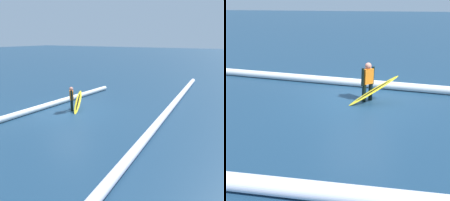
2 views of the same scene
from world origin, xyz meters
TOP-DOWN VIEW (x-y plane):
  - ground_plane at (0.00, 0.00)m, footprint 173.00×173.00m
  - surfer at (-0.27, 0.01)m, footprint 0.40×0.46m
  - surfboard at (-0.51, 0.27)m, footprint 1.68×1.02m
  - wave_crest_foreground at (2.32, -1.67)m, footprint 16.32×1.39m
  - wave_crest_midground at (-0.46, 5.10)m, footprint 24.35×1.91m

SIDE VIEW (x-z plane):
  - ground_plane at x=0.00m, z-range 0.00..0.00m
  - wave_crest_foreground at x=2.32m, z-range 0.00..0.32m
  - wave_crest_midground at x=-0.46m, z-range 0.00..0.35m
  - surfboard at x=-0.51m, z-range -0.01..0.95m
  - surfer at x=-0.27m, z-range 0.08..1.43m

